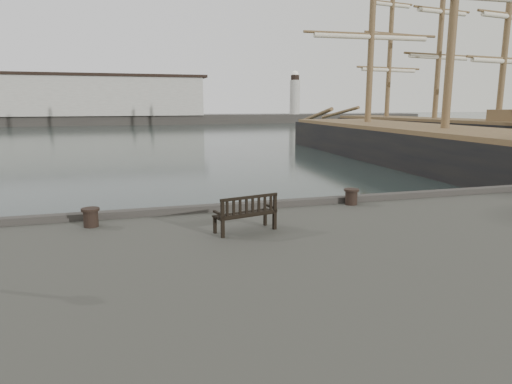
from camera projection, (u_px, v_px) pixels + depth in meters
ground at (232, 261)px, 13.26m from camera, size 400.00×400.00×0.00m
breakwater at (109, 105)px, 97.68m from camera, size 140.00×9.50×12.20m
bench at (246, 220)px, 10.59m from camera, size 1.55×0.85×0.85m
bollard_left at (91, 217)px, 11.01m from camera, size 0.46×0.46×0.46m
bollard_right at (351, 197)px, 13.44m from camera, size 0.50×0.50×0.47m
tall_ship_main at (443, 156)px, 32.84m from camera, size 10.28×41.82×31.10m
tall_ship_far at (433, 136)px, 53.25m from camera, size 10.37×30.15×25.34m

